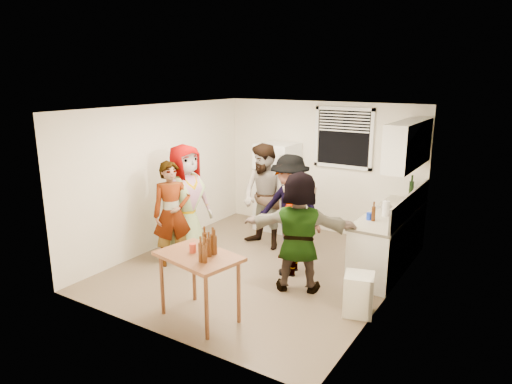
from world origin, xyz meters
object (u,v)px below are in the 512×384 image
Objects in this scene: wine_bottle at (410,199)px; guest_grey at (188,255)px; guest_stripe at (174,263)px; guest_black at (291,272)px; blue_cup at (369,220)px; guest_back_right at (289,258)px; refrigerator at (277,186)px; serving_table at (201,318)px; red_cup at (193,252)px; guest_back_left at (265,246)px; guest_orange at (297,288)px; kettle at (387,213)px; trash_bin at (359,295)px; beer_bottle_table at (213,254)px; beer_bottle_counter at (373,221)px.

wine_bottle reaches higher than guest_grey.
guest_stripe is 1.14× the size of guest_black.
blue_cup reaches higher than guest_back_right.
serving_table is (0.94, -3.58, -0.85)m from refrigerator.
wine_bottle is 4.16m from red_cup.
guest_back_left is 0.66m from guest_back_right.
guest_black is 0.85× the size of guest_orange.
kettle is 0.22× the size of serving_table.
guest_back_left reaches higher than guest_black.
trash_bin is at bearing -51.68° from guest_stripe.
serving_table is at bearing -75.35° from refrigerator.
trash_bin is (0.17, -1.62, -0.65)m from kettle.
wine_bottle is at bearing 43.43° from guest_back_right.
wine_bottle is 1.55m from blue_cup.
guest_grey is (-3.13, 0.35, -0.25)m from trash_bin.
guest_black is (0.19, 1.72, -0.85)m from beer_bottle_table.
guest_grey is 1.13× the size of guest_stripe.
beer_bottle_counter reaches higher than guest_orange.
wine_bottle is 0.58× the size of trash_bin.
trash_bin is at bearing 47.52° from guest_black.
trash_bin is 2.17m from red_cup.
trash_bin is 4.69× the size of red_cup.
beer_bottle_table is 2.31m from guest_grey.
refrigerator is 7.58× the size of kettle.
wine_bottle reaches higher than trash_bin.
wine_bottle is 0.31× the size of serving_table.
wine_bottle is 2.67m from guest_back_left.
serving_table is (-1.46, -2.78, -0.90)m from kettle.
wine_bottle is 2.76m from guest_orange.
red_cup is 0.08× the size of guest_black.
kettle is 0.42× the size of trash_bin.
beer_bottle_counter is 2.83m from serving_table.
guest_back_left is (-2.23, 1.39, -0.25)m from trash_bin.
serving_table is 0.68× the size of guest_black.
guest_orange is at bearing -130.18° from beer_bottle_counter.
red_cup is at bearing -76.88° from refrigerator.
beer_bottle_table is at bearing -144.93° from trash_bin.
guest_grey is 1.10× the size of guest_orange.
red_cup is at bearing -94.29° from guest_back_right.
refrigerator is 3.63m from beer_bottle_table.
blue_cup is 2.81m from serving_table.
guest_grey is at bearing 173.62° from trash_bin.
red_cup reaches higher than guest_back_left.
trash_bin is 0.53× the size of serving_table.
kettle is at bearing 16.90° from guest_back_right.
guest_grey is at bearing -164.53° from blue_cup.
serving_table is at bearing -66.30° from guest_back_left.
red_cup is 2.45m from guest_back_right.
guest_back_right reaches higher than guest_stripe.
guest_stripe is (-1.45, 1.12, 0.00)m from serving_table.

